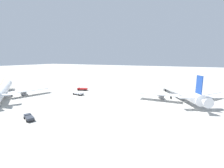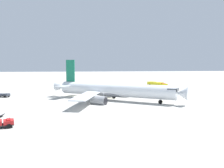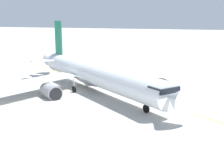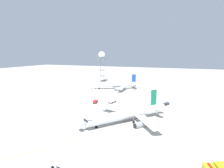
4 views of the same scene
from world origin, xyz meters
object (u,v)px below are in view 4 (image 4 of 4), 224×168
at_px(ops_pickup_truck, 95,101).
at_px(pushback_tug_truck, 112,101).
at_px(baggage_truck_truck, 166,104).
at_px(fuel_tanker_truck, 68,167).
at_px(airliner_main, 126,115).
at_px(airliner_secondary, 116,85).
at_px(radar_tower, 102,56).

xyz_separation_m(ops_pickup_truck, pushback_tug_truck, (8.55, 4.23, 0.00)).
xyz_separation_m(baggage_truck_truck, ops_pickup_truck, (-37.64, -10.60, 0.09)).
height_order(ops_pickup_truck, fuel_tanker_truck, fuel_tanker_truck).
relative_size(airliner_main, pushback_tug_truck, 6.63).
height_order(fuel_tanker_truck, pushback_tug_truck, fuel_tanker_truck).
relative_size(airliner_secondary, baggage_truck_truck, 7.64).
bearing_deg(pushback_tug_truck, fuel_tanker_truck, 21.65).
relative_size(ops_pickup_truck, radar_tower, 0.19).
distance_m(baggage_truck_truck, pushback_tug_truck, 29.78).
bearing_deg(baggage_truck_truck, airliner_main, 3.58).
bearing_deg(airliner_secondary, baggage_truck_truck, 112.43).
distance_m(airliner_main, airliner_secondary, 75.81).
relative_size(baggage_truck_truck, pushback_tug_truck, 0.88).
bearing_deg(pushback_tug_truck, ops_pickup_truck, -55.82).
xyz_separation_m(pushback_tug_truck, radar_tower, (-40.81, 72.19, 24.23)).
distance_m(airliner_secondary, radar_tower, 46.12).
height_order(baggage_truck_truck, ops_pickup_truck, ops_pickup_truck).
bearing_deg(airliner_secondary, radar_tower, -77.11).
distance_m(airliner_main, radar_tower, 117.46).
height_order(airliner_main, radar_tower, radar_tower).
bearing_deg(airliner_secondary, pushback_tug_truck, 80.34).
bearing_deg(fuel_tanker_truck, radar_tower, -53.91).
distance_m(airliner_main, baggage_truck_truck, 35.57).
height_order(airliner_main, airliner_secondary, airliner_main).
xyz_separation_m(airliner_secondary, fuel_tanker_truck, (30.39, -108.24, -1.61)).
relative_size(airliner_secondary, fuel_tanker_truck, 3.61).
distance_m(airliner_secondary, ops_pickup_truck, 46.24).
bearing_deg(ops_pickup_truck, baggage_truck_truck, 88.46).
xyz_separation_m(ops_pickup_truck, fuel_tanker_truck, (24.89, -62.39, 0.78)).
bearing_deg(fuel_tanker_truck, airliner_secondary, -60.60).
bearing_deg(ops_pickup_truck, airliner_main, 31.46).
relative_size(ops_pickup_truck, fuel_tanker_truck, 0.55).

